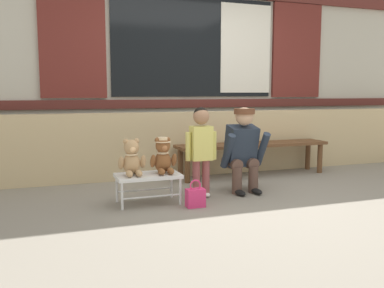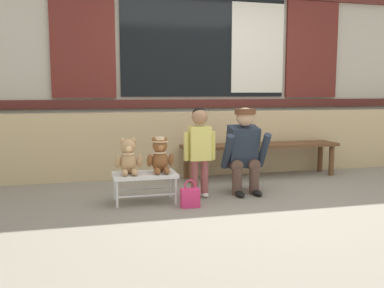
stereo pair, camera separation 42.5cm
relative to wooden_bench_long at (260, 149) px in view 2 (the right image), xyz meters
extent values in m
plane|color=gray|center=(-0.54, -1.06, -0.37)|extent=(60.00, 60.00, 0.00)
cube|color=tan|center=(-0.54, 0.37, 0.05)|extent=(7.72, 0.25, 0.85)
cube|color=#B7B2A3|center=(-0.54, 0.89, 1.45)|extent=(7.88, 0.20, 3.64)
cube|color=#56231E|center=(-0.54, 0.77, 0.58)|extent=(7.25, 0.04, 0.12)
cube|color=black|center=(-0.54, 0.78, 1.38)|extent=(2.40, 0.03, 1.40)
cube|color=silver|center=(0.26, 0.76, 1.38)|extent=(0.81, 0.02, 1.29)
cube|color=maroon|center=(-2.22, 0.77, 1.38)|extent=(0.84, 0.05, 1.43)
cube|color=maroon|center=(1.14, 0.77, 1.38)|extent=(0.84, 0.05, 1.43)
cube|color=brown|center=(0.00, -0.14, 0.05)|extent=(2.10, 0.11, 0.04)
cube|color=brown|center=(0.00, 0.00, 0.05)|extent=(2.10, 0.11, 0.04)
cube|color=brown|center=(0.00, 0.14, 0.05)|extent=(2.10, 0.11, 0.04)
cylinder|color=brown|center=(-0.97, -0.14, -0.17)|extent=(0.07, 0.07, 0.40)
cylinder|color=brown|center=(-0.97, 0.14, -0.17)|extent=(0.07, 0.07, 0.40)
cylinder|color=brown|center=(0.97, -0.14, -0.17)|extent=(0.07, 0.07, 0.40)
cylinder|color=brown|center=(0.97, 0.14, -0.17)|extent=(0.07, 0.07, 0.40)
cube|color=silver|center=(-1.65, -0.91, -0.09)|extent=(0.64, 0.36, 0.04)
cylinder|color=silver|center=(-1.94, -1.06, -0.24)|extent=(0.02, 0.02, 0.26)
cylinder|color=silver|center=(-1.94, -0.76, -0.24)|extent=(0.02, 0.02, 0.26)
cylinder|color=silver|center=(-1.36, -1.06, -0.24)|extent=(0.02, 0.02, 0.26)
cylinder|color=silver|center=(-1.36, -0.76, -0.24)|extent=(0.02, 0.02, 0.26)
cylinder|color=silver|center=(-1.65, -1.06, -0.27)|extent=(0.58, 0.02, 0.02)
cylinder|color=silver|center=(-1.65, -0.76, -0.27)|extent=(0.58, 0.02, 0.02)
ellipsoid|color=tan|center=(-1.81, -0.89, 0.04)|extent=(0.17, 0.14, 0.22)
sphere|color=tan|center=(-1.81, -0.90, 0.20)|extent=(0.15, 0.15, 0.15)
sphere|color=#F4C188|center=(-1.81, -0.95, 0.19)|extent=(0.06, 0.06, 0.06)
sphere|color=tan|center=(-1.86, -0.89, 0.26)|extent=(0.06, 0.06, 0.06)
ellipsoid|color=tan|center=(-1.92, -0.92, 0.06)|extent=(0.06, 0.11, 0.16)
ellipsoid|color=tan|center=(-1.86, -1.00, -0.04)|extent=(0.06, 0.15, 0.06)
sphere|color=tan|center=(-1.76, -0.89, 0.26)|extent=(0.06, 0.06, 0.06)
ellipsoid|color=tan|center=(-1.70, -0.92, 0.06)|extent=(0.06, 0.11, 0.16)
ellipsoid|color=tan|center=(-1.76, -1.00, -0.04)|extent=(0.06, 0.15, 0.06)
torus|color=beige|center=(-1.81, -0.89, 0.13)|extent=(0.13, 0.13, 0.02)
ellipsoid|color=brown|center=(-1.49, -0.89, 0.04)|extent=(0.17, 0.14, 0.22)
sphere|color=brown|center=(-1.49, -0.90, 0.20)|extent=(0.15, 0.15, 0.15)
sphere|color=#AE6E42|center=(-1.49, -0.95, 0.19)|extent=(0.06, 0.06, 0.06)
sphere|color=brown|center=(-1.54, -0.89, 0.26)|extent=(0.06, 0.06, 0.06)
ellipsoid|color=brown|center=(-1.60, -0.92, 0.06)|extent=(0.06, 0.11, 0.16)
ellipsoid|color=brown|center=(-1.54, -1.00, -0.04)|extent=(0.06, 0.15, 0.06)
sphere|color=brown|center=(-1.44, -0.89, 0.26)|extent=(0.06, 0.06, 0.06)
ellipsoid|color=brown|center=(-1.38, -0.92, 0.06)|extent=(0.06, 0.11, 0.16)
ellipsoid|color=brown|center=(-1.44, -1.00, -0.04)|extent=(0.06, 0.15, 0.06)
torus|color=beige|center=(-1.49, -0.89, 0.13)|extent=(0.13, 0.13, 0.02)
cylinder|color=beige|center=(-1.49, -0.89, 0.24)|extent=(0.17, 0.17, 0.01)
cylinder|color=beige|center=(-1.49, -0.89, 0.27)|extent=(0.10, 0.10, 0.04)
cylinder|color=#994C4C|center=(-1.11, -0.85, -0.15)|extent=(0.08, 0.08, 0.36)
ellipsoid|color=silver|center=(-1.11, -0.87, -0.35)|extent=(0.07, 0.12, 0.05)
cylinder|color=#994C4C|center=(-1.00, -0.85, -0.15)|extent=(0.08, 0.08, 0.36)
ellipsoid|color=silver|center=(-1.00, -0.87, -0.35)|extent=(0.07, 0.12, 0.05)
cube|color=#DBD166|center=(-1.06, -0.85, 0.21)|extent=(0.22, 0.15, 0.36)
cylinder|color=#DBD166|center=(-1.20, -0.85, 0.18)|extent=(0.06, 0.06, 0.30)
cylinder|color=#DBD166|center=(-0.91, -0.85, 0.18)|extent=(0.06, 0.06, 0.30)
sphere|color=#9E7051|center=(-1.06, -0.85, 0.49)|extent=(0.17, 0.17, 0.17)
sphere|color=black|center=(-1.06, -0.83, 0.51)|extent=(0.16, 0.16, 0.16)
cylinder|color=brown|center=(-0.64, -0.85, -0.22)|extent=(0.11, 0.11, 0.30)
cylinder|color=brown|center=(-0.64, -0.71, -0.05)|extent=(0.13, 0.32, 0.13)
ellipsoid|color=black|center=(-0.64, -0.93, -0.34)|extent=(0.09, 0.20, 0.06)
cylinder|color=brown|center=(-0.44, -0.85, -0.22)|extent=(0.11, 0.11, 0.30)
cylinder|color=brown|center=(-0.44, -0.71, -0.05)|extent=(0.13, 0.32, 0.13)
ellipsoid|color=black|center=(-0.44, -0.93, -0.34)|extent=(0.09, 0.20, 0.06)
cube|color=#232D3D|center=(-0.54, -0.74, 0.15)|extent=(0.32, 0.30, 0.47)
cylinder|color=#232D3D|center=(-0.75, -0.84, 0.11)|extent=(0.08, 0.28, 0.40)
cylinder|color=#232D3D|center=(-0.33, -0.84, 0.11)|extent=(0.08, 0.28, 0.40)
sphere|color=tan|center=(-0.54, -0.81, 0.48)|extent=(0.20, 0.20, 0.20)
cylinder|color=brown|center=(-0.54, -0.81, 0.53)|extent=(0.23, 0.23, 0.06)
cube|color=brown|center=(-0.35, -0.65, 0.01)|extent=(0.10, 0.22, 0.16)
cube|color=#E53370|center=(-1.25, -1.19, -0.28)|extent=(0.18, 0.11, 0.18)
torus|color=#E53370|center=(-1.25, -1.19, -0.16)|extent=(0.11, 0.01, 0.11)
camera|label=1|loc=(-2.61, -4.91, 0.74)|focal=38.97mm
camera|label=2|loc=(-2.20, -5.03, 0.74)|focal=38.97mm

